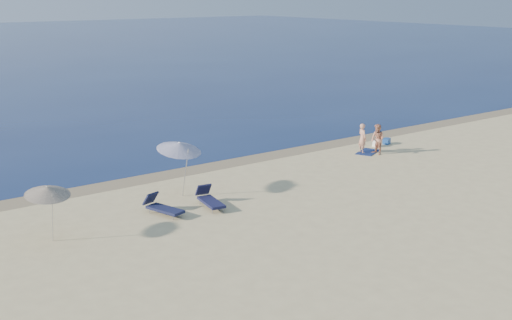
# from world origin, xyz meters

# --- Properties ---
(wet_sand_strip) EXTENTS (240.00, 1.60, 0.00)m
(wet_sand_strip) POSITION_xyz_m (0.00, 19.40, 0.00)
(wet_sand_strip) COLOR #847254
(wet_sand_strip) RESTS_ON ground
(person_left) EXTENTS (0.49, 0.65, 1.58)m
(person_left) POSITION_xyz_m (4.20, 16.94, 0.79)
(person_left) COLOR tan
(person_left) RESTS_ON ground
(person_right) EXTENTS (0.69, 0.84, 1.61)m
(person_right) POSITION_xyz_m (4.60, 16.22, 0.81)
(person_right) COLOR tan
(person_right) RESTS_ON ground
(beach_towel) EXTENTS (1.83, 1.48, 0.03)m
(beach_towel) POSITION_xyz_m (4.53, 16.82, 0.01)
(beach_towel) COLOR #0E1C4A
(beach_towel) RESTS_ON ground
(white_bag) EXTENTS (0.42, 0.37, 0.33)m
(white_bag) POSITION_xyz_m (5.89, 17.45, 0.17)
(white_bag) COLOR white
(white_bag) RESTS_ON ground
(blue_cooler) EXTENTS (0.56, 0.48, 0.33)m
(blue_cooler) POSITION_xyz_m (6.76, 17.53, 0.17)
(blue_cooler) COLOR #1D4B9D
(blue_cooler) RESTS_ON ground
(umbrella_near) EXTENTS (2.22, 2.24, 2.48)m
(umbrella_near) POSITION_xyz_m (-7.27, 16.33, 2.09)
(umbrella_near) COLOR silver
(umbrella_near) RESTS_ON ground
(umbrella_far) EXTENTS (1.64, 1.66, 2.09)m
(umbrella_far) POSITION_xyz_m (-13.47, 14.52, 1.78)
(umbrella_far) COLOR silver
(umbrella_far) RESTS_ON ground
(lounger_left) EXTENTS (1.06, 1.86, 0.78)m
(lounger_left) POSITION_xyz_m (-9.10, 14.55, 0.28)
(lounger_left) COLOR #151A3B
(lounger_left) RESTS_ON ground
(lounger_right) EXTENTS (0.87, 1.87, 0.79)m
(lounger_right) POSITION_xyz_m (-7.14, 14.23, 0.29)
(lounger_right) COLOR #15173A
(lounger_right) RESTS_ON ground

